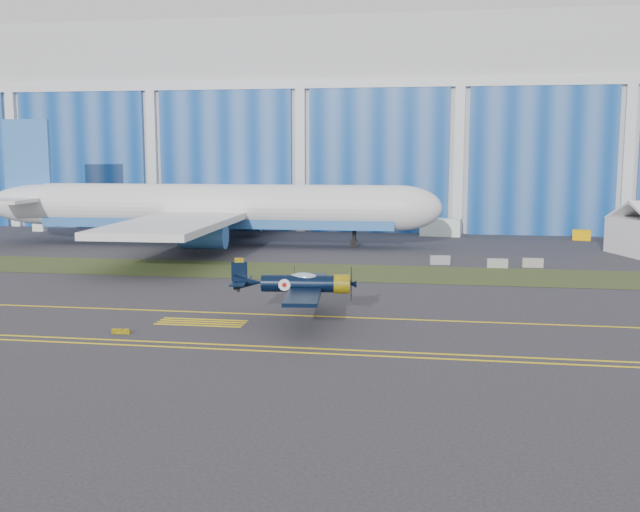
% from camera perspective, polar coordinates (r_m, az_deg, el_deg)
% --- Properties ---
extents(ground, '(260.00, 260.00, 0.00)m').
position_cam_1_polar(ground, '(56.66, 11.29, -3.81)').
color(ground, '#323137').
rests_on(ground, ground).
extents(grass_median, '(260.00, 10.00, 0.02)m').
position_cam_1_polar(grass_median, '(70.42, 10.90, -1.47)').
color(grass_median, '#475128').
rests_on(grass_median, ground).
extents(hangar, '(220.00, 45.70, 30.00)m').
position_cam_1_polar(hangar, '(127.29, 10.37, 9.50)').
color(hangar, silver).
rests_on(hangar, ground).
extents(taxiway_centreline, '(200.00, 0.20, 0.02)m').
position_cam_1_polar(taxiway_centreline, '(51.78, 11.47, -4.93)').
color(taxiway_centreline, yellow).
rests_on(taxiway_centreline, ground).
extents(edge_line_near, '(80.00, 0.20, 0.02)m').
position_cam_1_polar(edge_line_near, '(42.58, 11.95, -7.79)').
color(edge_line_near, yellow).
rests_on(edge_line_near, ground).
extents(edge_line_far, '(80.00, 0.20, 0.02)m').
position_cam_1_polar(edge_line_far, '(43.54, 11.89, -7.43)').
color(edge_line_far, yellow).
rests_on(edge_line_far, ground).
extents(hold_short_ladder, '(6.00, 2.40, 0.02)m').
position_cam_1_polar(hold_short_ladder, '(51.22, -9.02, -5.01)').
color(hold_short_ladder, yellow).
rests_on(hold_short_ladder, ground).
extents(guard_board_left, '(1.20, 0.15, 0.35)m').
position_cam_1_polar(guard_board_left, '(49.07, -14.92, -5.57)').
color(guard_board_left, yellow).
rests_on(guard_board_left, ground).
extents(warbird, '(10.50, 12.23, 3.36)m').
position_cam_1_polar(warbird, '(50.07, -1.65, -2.11)').
color(warbird, black).
rests_on(warbird, ground).
extents(jetliner, '(61.84, 52.92, 21.09)m').
position_cam_1_polar(jetliner, '(91.62, -7.90, 7.40)').
color(jetliner, silver).
rests_on(jetliner, ground).
extents(shipping_container, '(5.65, 2.87, 2.34)m').
position_cam_1_polar(shipping_container, '(102.35, 9.18, 2.18)').
color(shipping_container, white).
rests_on(shipping_container, ground).
extents(tug, '(2.44, 1.76, 1.31)m').
position_cam_1_polar(tug, '(102.10, 19.30, 1.52)').
color(tug, '#FDB700').
rests_on(tug, ground).
extents(cart, '(1.85, 1.21, 1.06)m').
position_cam_1_polar(cart, '(114.36, -20.57, 2.05)').
color(cart, white).
rests_on(cart, ground).
extents(barrier_a, '(2.06, 0.87, 0.90)m').
position_cam_1_polar(barrier_a, '(76.82, 9.13, -0.31)').
color(barrier_a, gray).
rests_on(barrier_a, ground).
extents(barrier_b, '(2.00, 0.61, 0.90)m').
position_cam_1_polar(barrier_b, '(75.73, 13.37, -0.55)').
color(barrier_b, '#909C95').
rests_on(barrier_b, ground).
extents(barrier_c, '(2.01, 0.63, 0.90)m').
position_cam_1_polar(barrier_c, '(76.93, 15.90, -0.50)').
color(barrier_c, gray).
rests_on(barrier_c, ground).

